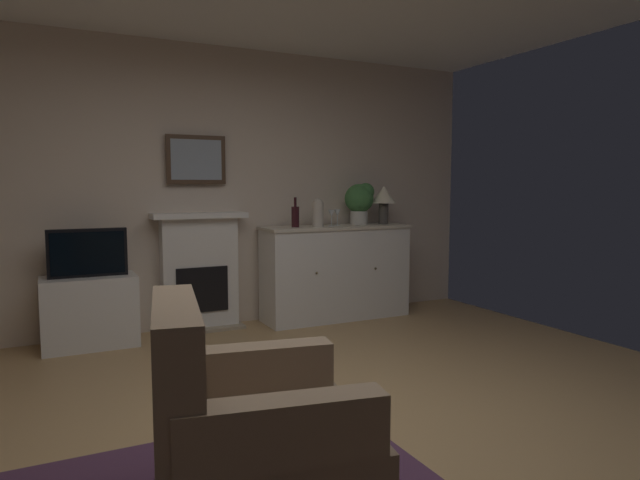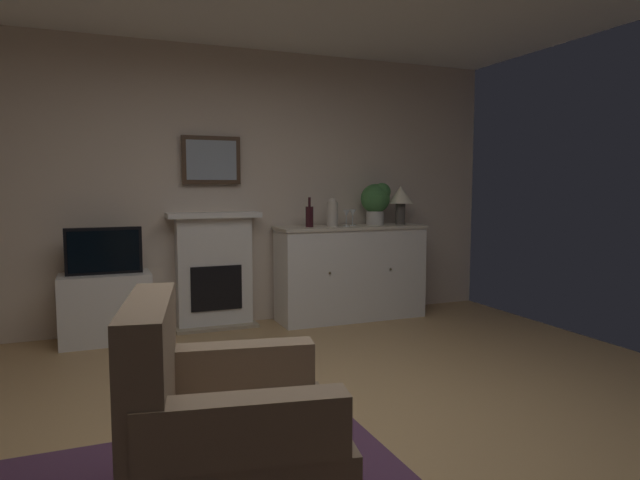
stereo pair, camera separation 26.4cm
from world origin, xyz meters
The scene contains 14 objects.
ground_plane centered at (0.00, 0.00, -0.05)m, with size 5.93×5.58×0.10m, color tan.
wall_rear centered at (0.00, 2.76, 1.33)m, with size 5.93×0.06×2.66m, color beige.
fireplace_unit centered at (-0.06, 2.63, 0.55)m, with size 0.87×0.30×1.10m.
framed_picture centered at (-0.06, 2.68, 1.59)m, with size 0.55×0.04×0.45m.
sideboard_cabinet centered at (1.29, 2.46, 0.48)m, with size 1.53×0.49×0.95m.
table_lamp centered at (1.85, 2.46, 1.23)m, with size 0.26×0.26×0.40m.
wine_bottle centered at (0.84, 2.45, 1.05)m, with size 0.08×0.08×0.29m.
wine_glass_left centered at (1.21, 2.41, 1.07)m, with size 0.07×0.07×0.16m.
wine_glass_center centered at (1.32, 2.49, 1.07)m, with size 0.07×0.07×0.16m.
vase_decorative centered at (1.06, 2.41, 1.09)m, with size 0.11×0.11×0.28m.
tv_cabinet centered at (-1.04, 2.47, 0.30)m, with size 0.75×0.42×0.60m.
tv_set centered at (-1.04, 2.45, 0.80)m, with size 0.62×0.07×0.40m.
potted_plant_small centered at (1.59, 2.50, 1.20)m, with size 0.30×0.30×0.43m.
armchair centered at (-0.67, -0.50, 0.38)m, with size 0.93×0.90×0.92m.
Camera 1 is at (-1.34, -2.49, 1.34)m, focal length 31.24 mm.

